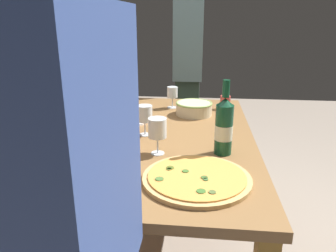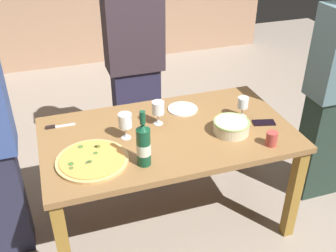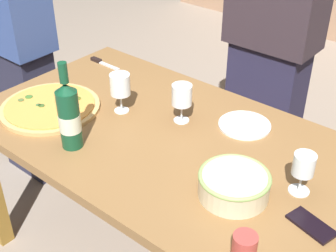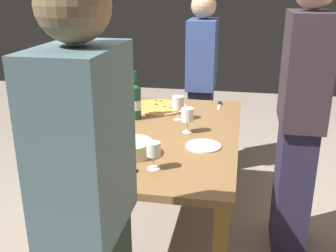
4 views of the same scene
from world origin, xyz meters
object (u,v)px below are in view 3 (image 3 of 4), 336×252
Objects in this scene: cup_amber at (244,248)px; side_plate at (245,125)px; person_guest_right at (16,43)px; pizza at (50,107)px; pizza_knife at (101,62)px; serving_bowl at (234,184)px; person_guest_left at (272,39)px; wine_glass_near_pizza at (182,97)px; wine_bottle at (69,115)px; cell_phone at (311,225)px; dining_table at (168,155)px; wine_glass_by_bottle at (120,85)px; wine_glass_far_left at (304,167)px.

side_plate is at bearing 121.48° from cup_amber.
cup_amber is 0.06× the size of person_guest_right.
pizza_knife is (-0.16, 0.45, -0.00)m from pizza.
person_guest_left is (-0.39, 0.93, 0.10)m from serving_bowl.
pizza is at bearing -177.65° from serving_bowl.
wine_bottle is at bearing -117.41° from wine_glass_near_pizza.
wine_glass_near_pizza is 0.85× the size of pizza_knife.
serving_bowl reaches higher than cell_phone.
cell_phone reaches higher than dining_table.
side_plate is 0.12× the size of person_guest_left.
wine_bottle is 0.90m from cell_phone.
side_plate is at bearing 19.24° from person_guest_left.
wine_glass_near_pizza is at bearing 22.54° from wine_glass_by_bottle.
wine_bottle is at bearing -22.12° from pizza.
wine_glass_near_pizza is at bearing 62.59° from wine_bottle.
wine_glass_far_left is (0.77, 0.30, -0.03)m from wine_bottle.
person_guest_right is (-1.11, 0.09, 0.14)m from dining_table.
dining_table is 0.74m from pizza_knife.
person_guest_right is (-1.74, 0.19, 0.05)m from cell_phone.
cup_amber is at bearing -23.45° from wine_glass_by_bottle.
side_plate is (0.42, 0.52, -0.13)m from wine_bottle.
side_plate is at bearing 51.03° from wine_bottle.
side_plate is (0.70, 0.41, -0.01)m from pizza.
wine_bottle is 0.19× the size of person_guest_left.
serving_bowl is 0.27m from cup_amber.
pizza_knife is at bearing 153.10° from cup_amber.
wine_glass_by_bottle is 0.89m from cup_amber.
cell_phone is 1.11m from person_guest_left.
person_guest_right is at bearing -81.76° from cell_phone.
wine_glass_near_pizza is (0.48, 0.28, 0.10)m from pizza.
pizza is at bearing -28.13° from person_guest_left.
wine_glass_near_pizza is 0.26m from wine_glass_by_bottle.
dining_table is 0.42m from serving_bowl.
cup_amber is 1.37m from pizza_knife.
person_guest_left is (0.02, 0.68, 0.03)m from wine_glass_near_pizza.
person_guest_left is at bearing 78.27° from wine_bottle.
person_guest_left is at bearing 37.86° from pizza_knife.
serving_bowl is 0.15× the size of person_guest_right.
wine_glass_near_pizza reaches higher than cell_phone.
wine_glass_far_left is (1.04, 0.19, 0.09)m from pizza.
wine_bottle is 0.45m from wine_glass_near_pizza.
person_guest_right reaches higher than cell_phone.
person_guest_right is (-1.49, 0.22, 0.01)m from serving_bowl.
pizza is at bearing -169.70° from wine_glass_far_left.
pizza_knife is at bearing 158.64° from serving_bowl.
person_guest_right reaches higher than pizza_knife.
wine_glass_by_bottle reaches higher than cup_amber.
wine_bottle is 2.10× the size of wine_glass_near_pizza.
wine_glass_far_left is 1.24m from pizza_knife.
pizza is 0.48m from pizza_knife.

